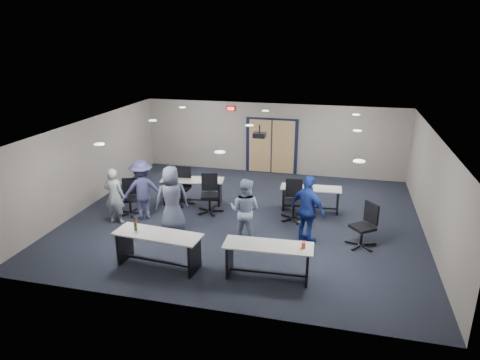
% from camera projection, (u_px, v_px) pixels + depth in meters
% --- Properties ---
extents(floor, '(10.00, 10.00, 0.00)m').
position_uv_depth(floor, '(245.00, 218.00, 12.66)').
color(floor, black).
rests_on(floor, ground).
extents(back_wall, '(10.00, 0.04, 2.70)m').
position_uv_depth(back_wall, '(272.00, 139.00, 16.35)').
color(back_wall, gray).
rests_on(back_wall, floor).
extents(front_wall, '(10.00, 0.04, 2.70)m').
position_uv_depth(front_wall, '(191.00, 246.00, 8.09)').
color(front_wall, gray).
rests_on(front_wall, floor).
extents(left_wall, '(0.04, 9.00, 2.70)m').
position_uv_depth(left_wall, '(90.00, 162.00, 13.35)').
color(left_wall, gray).
rests_on(left_wall, floor).
extents(right_wall, '(0.04, 9.00, 2.70)m').
position_uv_depth(right_wall, '(433.00, 189.00, 11.09)').
color(right_wall, gray).
rests_on(right_wall, floor).
extents(ceiling, '(10.00, 9.00, 0.04)m').
position_uv_depth(ceiling, '(245.00, 128.00, 11.78)').
color(ceiling, silver).
rests_on(ceiling, back_wall).
extents(double_door, '(2.00, 0.07, 2.20)m').
position_uv_depth(double_door, '(272.00, 146.00, 16.41)').
color(double_door, black).
rests_on(double_door, back_wall).
extents(exit_sign, '(0.32, 0.07, 0.18)m').
position_uv_depth(exit_sign, '(231.00, 109.00, 16.30)').
color(exit_sign, black).
rests_on(exit_sign, back_wall).
extents(ceiling_projector, '(0.35, 0.32, 0.37)m').
position_uv_depth(ceiling_projector, '(259.00, 135.00, 12.26)').
color(ceiling_projector, black).
rests_on(ceiling_projector, ceiling).
extents(ceiling_can_lights, '(6.24, 5.74, 0.02)m').
position_uv_depth(ceiling_can_lights, '(247.00, 127.00, 12.02)').
color(ceiling_can_lights, white).
rests_on(ceiling_can_lights, ceiling).
extents(table_front_left, '(2.10, 0.85, 1.14)m').
position_uv_depth(table_front_left, '(158.00, 244.00, 9.86)').
color(table_front_left, beige).
rests_on(table_front_left, floor).
extents(table_front_right, '(1.99, 0.75, 0.92)m').
position_uv_depth(table_front_right, '(268.00, 255.00, 9.41)').
color(table_front_right, beige).
rests_on(table_front_right, floor).
extents(table_back_left, '(2.04, 0.96, 0.80)m').
position_uv_depth(table_back_left, '(193.00, 187.00, 13.59)').
color(table_back_left, beige).
rests_on(table_back_left, floor).
extents(table_back_right, '(1.85, 0.70, 0.74)m').
position_uv_depth(table_back_right, '(311.00, 195.00, 13.03)').
color(table_back_right, beige).
rests_on(table_back_right, floor).
extents(chair_back_a, '(0.77, 0.77, 1.19)m').
position_uv_depth(chair_back_a, '(181.00, 186.00, 13.49)').
color(chair_back_a, black).
rests_on(chair_back_a, floor).
extents(chair_back_b, '(0.92, 0.92, 1.18)m').
position_uv_depth(chair_back_b, '(210.00, 194.00, 12.85)').
color(chair_back_b, black).
rests_on(chair_back_b, floor).
extents(chair_back_c, '(0.84, 0.84, 1.18)m').
position_uv_depth(chair_back_c, '(294.00, 201.00, 12.33)').
color(chair_back_c, black).
rests_on(chair_back_c, floor).
extents(chair_loose_left, '(0.85, 0.85, 1.07)m').
position_uv_depth(chair_loose_left, '(129.00, 197.00, 12.73)').
color(chair_loose_left, black).
rests_on(chair_loose_left, floor).
extents(chair_loose_right, '(1.02, 1.02, 1.15)m').
position_uv_depth(chair_loose_right, '(363.00, 226.00, 10.77)').
color(chair_loose_right, black).
rests_on(chair_loose_right, floor).
extents(person_gray, '(0.60, 0.40, 1.63)m').
position_uv_depth(person_gray, '(114.00, 196.00, 12.08)').
color(person_gray, '#939DA0').
rests_on(person_gray, floor).
extents(person_plaid, '(1.06, 0.94, 1.83)m').
position_uv_depth(person_plaid, '(172.00, 199.00, 11.59)').
color(person_plaid, '#4D536A').
rests_on(person_plaid, floor).
extents(person_lightblue, '(0.92, 0.77, 1.71)m').
position_uv_depth(person_lightblue, '(245.00, 210.00, 11.00)').
color(person_lightblue, '#98A7CA').
rests_on(person_lightblue, floor).
extents(person_navy, '(1.14, 0.98, 1.83)m').
position_uv_depth(person_navy, '(308.00, 210.00, 10.86)').
color(person_navy, navy).
rests_on(person_navy, floor).
extents(person_back, '(1.32, 1.14, 1.77)m').
position_uv_depth(person_back, '(142.00, 190.00, 12.36)').
color(person_back, '#3A3B68').
rests_on(person_back, floor).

